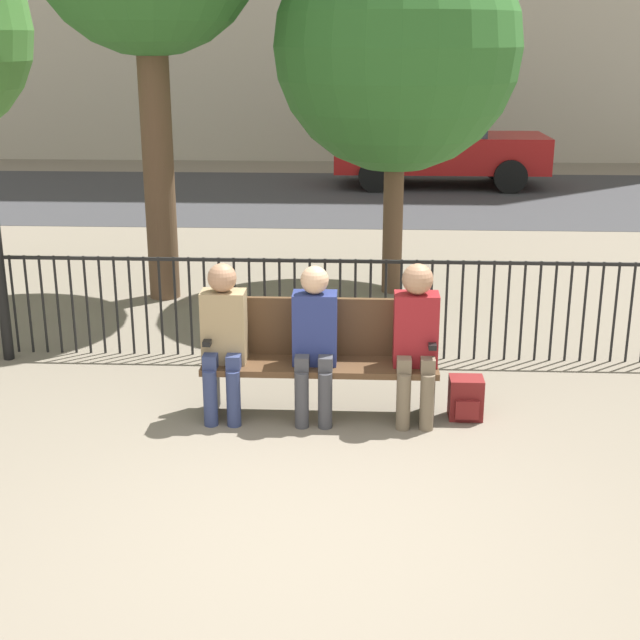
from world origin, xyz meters
TOP-DOWN VIEW (x-y plane):
  - ground_plane at (0.00, 0.00)m, footprint 80.00×80.00m
  - park_bench at (0.00, 1.85)m, footprint 1.84×0.45m
  - seated_person_0 at (-0.75, 1.72)m, footprint 0.34×0.39m
  - seated_person_1 at (-0.04, 1.72)m, footprint 0.34×0.39m
  - seated_person_2 at (0.74, 1.72)m, footprint 0.34×0.39m
  - backpack at (1.15, 1.78)m, footprint 0.26×0.25m
  - fence_railing at (-0.02, 3.14)m, footprint 9.01×0.03m
  - tree_0 at (0.67, 5.45)m, footprint 2.73×2.73m
  - street_surface at (0.00, 12.00)m, footprint 24.00×6.00m
  - parked_car_0 at (1.76, 13.40)m, footprint 4.20×1.94m

SIDE VIEW (x-z plane):
  - ground_plane at x=0.00m, z-range 0.00..0.00m
  - street_surface at x=0.00m, z-range 0.00..0.01m
  - backpack at x=1.15m, z-range 0.00..0.33m
  - park_bench at x=0.00m, z-range 0.04..0.96m
  - fence_railing at x=-0.02m, z-range 0.08..1.03m
  - seated_person_1 at x=-0.04m, z-range 0.08..1.31m
  - seated_person_0 at x=-0.75m, z-range 0.08..1.32m
  - seated_person_2 at x=0.74m, z-range 0.09..1.35m
  - parked_car_0 at x=1.76m, z-range 0.03..1.65m
  - tree_0 at x=0.67m, z-range 0.70..4.85m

